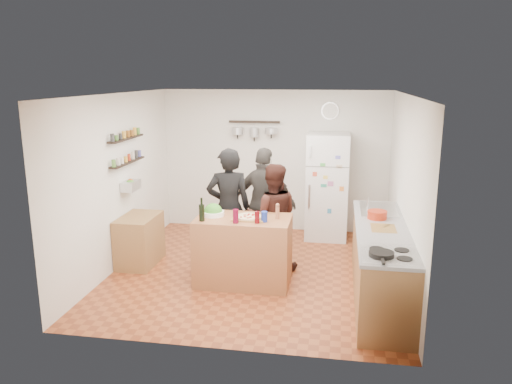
% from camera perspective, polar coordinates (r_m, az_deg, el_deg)
% --- Properties ---
extents(room_shell, '(4.20, 4.20, 4.20)m').
position_cam_1_polar(room_shell, '(7.24, 0.38, 1.29)').
color(room_shell, brown).
rests_on(room_shell, ground).
extents(prep_island, '(1.25, 0.72, 0.91)m').
position_cam_1_polar(prep_island, '(6.73, -1.46, -6.71)').
color(prep_island, '#965937').
rests_on(prep_island, floor).
extents(pizza_board, '(0.42, 0.34, 0.02)m').
position_cam_1_polar(pizza_board, '(6.55, -0.83, -2.99)').
color(pizza_board, olive).
rests_on(pizza_board, prep_island).
extents(pizza, '(0.34, 0.34, 0.02)m').
position_cam_1_polar(pizza, '(6.55, -0.83, -2.83)').
color(pizza, '#CFB589').
rests_on(pizza, pizza_board).
extents(salad_bowl, '(0.30, 0.30, 0.06)m').
position_cam_1_polar(salad_bowl, '(6.72, -4.92, -2.45)').
color(salad_bowl, white).
rests_on(salad_bowl, prep_island).
extents(wine_bottle, '(0.07, 0.07, 0.22)m').
position_cam_1_polar(wine_bottle, '(6.46, -6.22, -2.38)').
color(wine_bottle, black).
rests_on(wine_bottle, prep_island).
extents(wine_glass_near, '(0.07, 0.07, 0.18)m').
position_cam_1_polar(wine_glass_near, '(6.35, -2.34, -2.79)').
color(wine_glass_near, '#56071F').
rests_on(wine_glass_near, prep_island).
extents(wine_glass_far, '(0.06, 0.06, 0.15)m').
position_cam_1_polar(wine_glass_far, '(6.34, 0.13, -2.91)').
color(wine_glass_far, '#4F060C').
rests_on(wine_glass_far, prep_island).
extents(pepper_mill, '(0.05, 0.05, 0.16)m').
position_cam_1_polar(pepper_mill, '(6.54, 2.47, -2.36)').
color(pepper_mill, '#945A3E').
rests_on(pepper_mill, prep_island).
extents(salt_canister, '(0.08, 0.08, 0.13)m').
position_cam_1_polar(salt_canister, '(6.41, 0.95, -2.83)').
color(salt_canister, navy).
rests_on(salt_canister, prep_island).
extents(person_left, '(0.72, 0.57, 1.75)m').
position_cam_1_polar(person_left, '(7.23, -3.14, -1.80)').
color(person_left, black).
rests_on(person_left, floor).
extents(person_center, '(0.84, 0.70, 1.55)m').
position_cam_1_polar(person_center, '(7.12, 1.89, -2.89)').
color(person_center, black).
rests_on(person_center, floor).
extents(person_back, '(1.07, 0.64, 1.70)m').
position_cam_1_polar(person_back, '(7.58, 0.98, -1.29)').
color(person_back, '#302D2B').
rests_on(person_back, floor).
extents(counter_run, '(0.63, 2.63, 0.90)m').
position_cam_1_polar(counter_run, '(6.50, 14.09, -7.90)').
color(counter_run, '#9E7042').
rests_on(counter_run, floor).
extents(stove_top, '(0.60, 0.62, 0.02)m').
position_cam_1_polar(stove_top, '(5.46, 15.10, -6.96)').
color(stove_top, white).
rests_on(stove_top, counter_run).
extents(skillet, '(0.26, 0.26, 0.05)m').
position_cam_1_polar(skillet, '(5.36, 14.13, -6.89)').
color(skillet, black).
rests_on(skillet, stove_top).
extents(sink, '(0.50, 0.80, 0.03)m').
position_cam_1_polar(sink, '(7.17, 13.81, -1.98)').
color(sink, silver).
rests_on(sink, counter_run).
extents(cutting_board, '(0.30, 0.40, 0.02)m').
position_cam_1_polar(cutting_board, '(6.33, 14.35, -4.10)').
color(cutting_board, olive).
rests_on(cutting_board, counter_run).
extents(red_bowl, '(0.25, 0.25, 0.11)m').
position_cam_1_polar(red_bowl, '(6.70, 13.68, -2.54)').
color(red_bowl, '#AD2B13').
rests_on(red_bowl, counter_run).
extents(fridge, '(0.70, 0.68, 1.80)m').
position_cam_1_polar(fridge, '(8.56, 8.13, 0.63)').
color(fridge, white).
rests_on(fridge, floor).
extents(wall_clock, '(0.30, 0.03, 0.30)m').
position_cam_1_polar(wall_clock, '(8.71, 8.46, 9.16)').
color(wall_clock, silver).
rests_on(wall_clock, back_wall).
extents(spice_shelf_lower, '(0.12, 1.00, 0.02)m').
position_cam_1_polar(spice_shelf_lower, '(7.56, -14.47, 3.31)').
color(spice_shelf_lower, black).
rests_on(spice_shelf_lower, left_wall).
extents(spice_shelf_upper, '(0.12, 1.00, 0.02)m').
position_cam_1_polar(spice_shelf_upper, '(7.51, -14.62, 5.94)').
color(spice_shelf_upper, black).
rests_on(spice_shelf_upper, left_wall).
extents(produce_basket, '(0.18, 0.35, 0.14)m').
position_cam_1_polar(produce_basket, '(7.62, -14.11, 0.72)').
color(produce_basket, silver).
rests_on(produce_basket, left_wall).
extents(side_table, '(0.50, 0.80, 0.73)m').
position_cam_1_polar(side_table, '(7.61, -13.17, -5.37)').
color(side_table, olive).
rests_on(side_table, floor).
extents(pot_rack, '(0.90, 0.04, 0.04)m').
position_cam_1_polar(pot_rack, '(8.77, -0.20, 8.02)').
color(pot_rack, black).
rests_on(pot_rack, back_wall).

